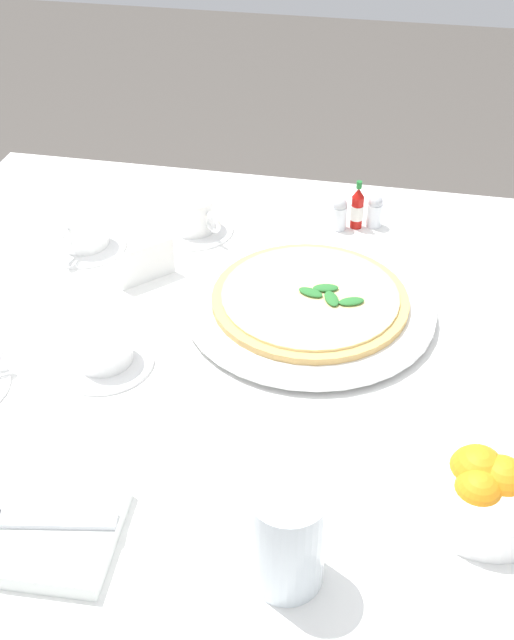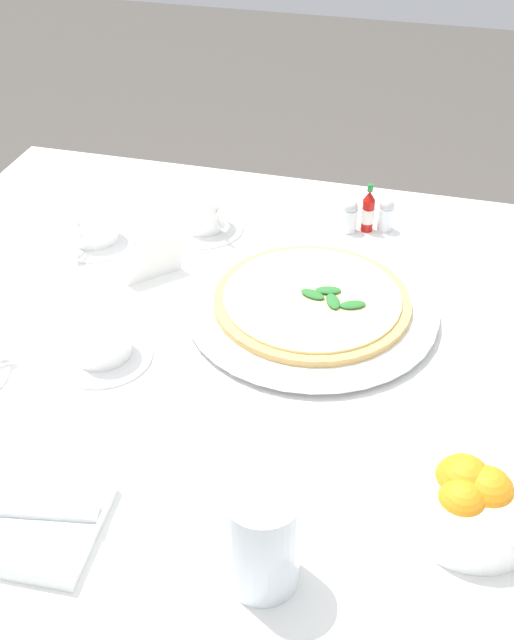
{
  "view_description": "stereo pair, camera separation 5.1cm",
  "coord_description": "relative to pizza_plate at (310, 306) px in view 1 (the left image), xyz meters",
  "views": [
    {
      "loc": [
        0.23,
        -0.77,
        1.38
      ],
      "look_at": [
        0.06,
        0.06,
        0.74
      ],
      "focal_mm": 44.13,
      "sensor_mm": 36.0,
      "label": 1
    },
    {
      "loc": [
        0.28,
        -0.76,
        1.38
      ],
      "look_at": [
        0.06,
        0.06,
        0.74
      ],
      "focal_mm": 44.13,
      "sensor_mm": 36.0,
      "label": 2
    }
  ],
  "objects": [
    {
      "name": "dining_table",
      "position": [
        -0.13,
        -0.12,
        -0.15
      ],
      "size": [
        1.03,
        1.03,
        0.72
      ],
      "color": "white",
      "rests_on": "ground_plane"
    },
    {
      "name": "pizza_plate",
      "position": [
        0.0,
        0.0,
        0.0
      ],
      "size": [
        0.35,
        0.35,
        0.02
      ],
      "color": "white",
      "rests_on": "dining_table"
    },
    {
      "name": "pizza",
      "position": [
        0.0,
        -0.0,
        0.01
      ],
      "size": [
        0.28,
        0.28,
        0.02
      ],
      "color": "#DBAD60",
      "rests_on": "pizza_plate"
    },
    {
      "name": "coffee_cup_far_left",
      "position": [
        -0.37,
        0.1,
        0.02
      ],
      "size": [
        0.13,
        0.13,
        0.07
      ],
      "color": "white",
      "rests_on": "dining_table"
    },
    {
      "name": "coffee_cup_left_edge",
      "position": [
        -0.25,
        -0.16,
        0.02
      ],
      "size": [
        0.13,
        0.13,
        0.06
      ],
      "color": "white",
      "rests_on": "dining_table"
    },
    {
      "name": "coffee_cup_near_right",
      "position": [
        -0.22,
        0.18,
        0.02
      ],
      "size": [
        0.13,
        0.13,
        0.06
      ],
      "color": "white",
      "rests_on": "dining_table"
    },
    {
      "name": "water_glass_back_corner",
      "position": [
        0.04,
        -0.43,
        0.04
      ],
      "size": [
        0.07,
        0.07,
        0.12
      ],
      "color": "white",
      "rests_on": "dining_table"
    },
    {
      "name": "napkin_folded",
      "position": [
        -0.24,
        -0.44,
        -0.0
      ],
      "size": [
        0.23,
        0.14,
        0.02
      ],
      "rotation": [
        0.0,
        0.0,
        0.06
      ],
      "color": "white",
      "rests_on": "dining_table"
    },
    {
      "name": "dinner_knife",
      "position": [
        -0.24,
        -0.44,
        0.01
      ],
      "size": [
        0.2,
        0.05,
        0.01
      ],
      "rotation": [
        0.0,
        0.0,
        0.18
      ],
      "color": "silver",
      "rests_on": "napkin_folded"
    },
    {
      "name": "citrus_bowl",
      "position": [
        0.23,
        -0.3,
        0.02
      ],
      "size": [
        0.15,
        0.15,
        0.07
      ],
      "color": "white",
      "rests_on": "dining_table"
    },
    {
      "name": "hot_sauce_bottle",
      "position": [
        0.04,
        0.25,
        0.02
      ],
      "size": [
        0.02,
        0.02,
        0.08
      ],
      "color": "#B7140F",
      "rests_on": "dining_table"
    },
    {
      "name": "salt_shaker",
      "position": [
        0.07,
        0.26,
        0.01
      ],
      "size": [
        0.03,
        0.03,
        0.06
      ],
      "color": "white",
      "rests_on": "dining_table"
    },
    {
      "name": "pepper_shaker",
      "position": [
        0.01,
        0.24,
        0.01
      ],
      "size": [
        0.03,
        0.03,
        0.06
      ],
      "color": "white",
      "rests_on": "dining_table"
    },
    {
      "name": "menu_card",
      "position": [
        -0.25,
        0.03,
        0.02
      ],
      "size": [
        0.07,
        0.07,
        0.06
      ],
      "rotation": [
        0.0,
        0.0,
        0.81
      ],
      "color": "white",
      "rests_on": "dining_table"
    }
  ]
}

